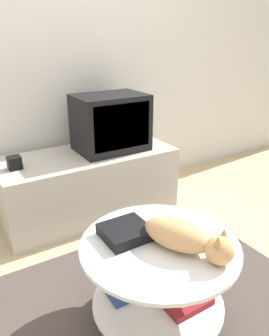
{
  "coord_description": "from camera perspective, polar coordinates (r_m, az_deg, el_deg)",
  "views": [
    {
      "loc": [
        -0.8,
        -1.04,
        1.33
      ],
      "look_at": [
        0.15,
        0.5,
        0.59
      ],
      "focal_mm": 35.0,
      "sensor_mm": 36.0,
      "label": 1
    }
  ],
  "objects": [
    {
      "name": "ground_plane",
      "position": [
        1.87,
        4.48,
        -23.08
      ],
      "size": [
        12.0,
        12.0,
        0.0
      ],
      "primitive_type": "plane",
      "color": "tan"
    },
    {
      "name": "tv_stand",
      "position": [
        2.59,
        -8.0,
        -2.66
      ],
      "size": [
        1.33,
        0.57,
        0.49
      ],
      "color": "beige",
      "rests_on": "ground_plane"
    },
    {
      "name": "tv",
      "position": [
        2.51,
        -4.19,
        7.87
      ],
      "size": [
        0.52,
        0.38,
        0.42
      ],
      "color": "black",
      "rests_on": "tv_stand"
    },
    {
      "name": "cat",
      "position": [
        1.43,
        8.71,
        -11.81
      ],
      "size": [
        0.27,
        0.49,
        0.14
      ],
      "rotation": [
        0.0,
        0.0,
        -1.14
      ],
      "color": "tan",
      "rests_on": "coffee_table"
    },
    {
      "name": "coffee_table",
      "position": [
        1.6,
        4.37,
        -17.84
      ],
      "size": [
        0.71,
        0.71,
        0.45
      ],
      "color": "#B2B2B7",
      "rests_on": "rug"
    },
    {
      "name": "dvd_box",
      "position": [
        1.52,
        -1.57,
        -11.06
      ],
      "size": [
        0.21,
        0.2,
        0.05
      ],
      "color": "black",
      "rests_on": "coffee_table"
    },
    {
      "name": "wall_back",
      "position": [
        2.66,
        -15.12,
        20.98
      ],
      "size": [
        8.0,
        0.05,
        2.6
      ],
      "color": "silver",
      "rests_on": "ground_plane"
    },
    {
      "name": "speaker",
      "position": [
        2.32,
        -20.19,
        0.86
      ],
      "size": [
        0.09,
        0.09,
        0.09
      ],
      "color": "black",
      "rests_on": "tv_stand"
    },
    {
      "name": "rug",
      "position": [
        1.86,
        4.49,
        -22.86
      ],
      "size": [
        1.62,
        1.33,
        0.02
      ],
      "color": "#4C423D",
      "rests_on": "ground_plane"
    }
  ]
}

